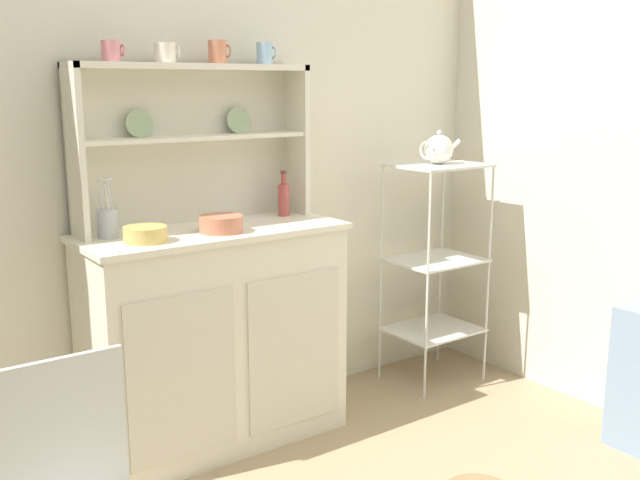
% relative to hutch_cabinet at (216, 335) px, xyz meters
% --- Properties ---
extents(wall_back, '(3.84, 0.05, 2.50)m').
position_rel_hutch_cabinet_xyz_m(wall_back, '(-0.01, 0.26, 0.78)').
color(wall_back, silver).
rests_on(wall_back, ground).
extents(hutch_cabinet, '(1.07, 0.45, 0.91)m').
position_rel_hutch_cabinet_xyz_m(hutch_cabinet, '(0.00, 0.00, 0.00)').
color(hutch_cabinet, silver).
rests_on(hutch_cabinet, ground).
extents(hutch_shelf_unit, '(1.00, 0.18, 0.65)m').
position_rel_hutch_cabinet_xyz_m(hutch_shelf_unit, '(0.00, 0.16, 0.82)').
color(hutch_shelf_unit, silver).
rests_on(hutch_shelf_unit, hutch_cabinet).
extents(bakers_rack, '(0.44, 0.35, 1.10)m').
position_rel_hutch_cabinet_xyz_m(bakers_rack, '(1.20, -0.04, 0.20)').
color(bakers_rack, silver).
rests_on(bakers_rack, ground).
extents(cup_rose_0, '(0.08, 0.07, 0.08)m').
position_rel_hutch_cabinet_xyz_m(cup_rose_0, '(-0.33, 0.12, 1.13)').
color(cup_rose_0, '#D17A84').
rests_on(cup_rose_0, hutch_shelf_unit).
extents(cup_cream_1, '(0.09, 0.08, 0.08)m').
position_rel_hutch_cabinet_xyz_m(cup_cream_1, '(-0.11, 0.12, 1.13)').
color(cup_cream_1, silver).
rests_on(cup_cream_1, hutch_shelf_unit).
extents(cup_terracotta_2, '(0.09, 0.07, 0.09)m').
position_rel_hutch_cabinet_xyz_m(cup_terracotta_2, '(0.11, 0.12, 1.14)').
color(cup_terracotta_2, '#C67556').
rests_on(cup_terracotta_2, hutch_shelf_unit).
extents(cup_sky_3, '(0.08, 0.07, 0.09)m').
position_rel_hutch_cabinet_xyz_m(cup_sky_3, '(0.33, 0.12, 1.13)').
color(cup_sky_3, '#8EB2D1').
rests_on(cup_sky_3, hutch_shelf_unit).
extents(bowl_mixing_large, '(0.16, 0.16, 0.06)m').
position_rel_hutch_cabinet_xyz_m(bowl_mixing_large, '(-0.31, -0.07, 0.47)').
color(bowl_mixing_large, '#DBB760').
rests_on(bowl_mixing_large, hutch_cabinet).
extents(bowl_floral_medium, '(0.17, 0.17, 0.06)m').
position_rel_hutch_cabinet_xyz_m(bowl_floral_medium, '(-0.00, -0.07, 0.48)').
color(bowl_floral_medium, '#C67556').
rests_on(bowl_floral_medium, hutch_cabinet).
extents(jam_bottle, '(0.05, 0.05, 0.20)m').
position_rel_hutch_cabinet_xyz_m(jam_bottle, '(0.40, 0.09, 0.52)').
color(jam_bottle, '#B74C47').
rests_on(jam_bottle, hutch_cabinet).
extents(utensil_jar, '(0.08, 0.08, 0.23)m').
position_rel_hutch_cabinet_xyz_m(utensil_jar, '(-0.40, 0.08, 0.50)').
color(utensil_jar, '#B2B7C6').
rests_on(utensil_jar, hutch_cabinet).
extents(porcelain_teapot, '(0.23, 0.14, 0.16)m').
position_rel_hutch_cabinet_xyz_m(porcelain_teapot, '(1.20, -0.04, 0.70)').
color(porcelain_teapot, white).
rests_on(porcelain_teapot, bakers_rack).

